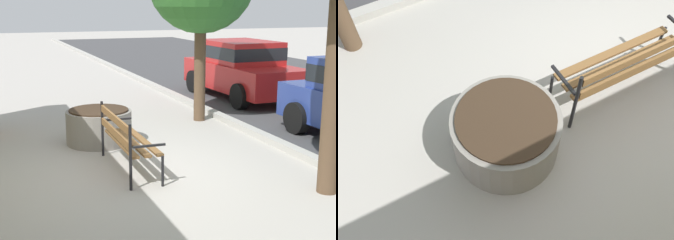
# 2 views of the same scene
# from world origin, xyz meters

# --- Properties ---
(ground_plane) EXTENTS (80.00, 80.00, 0.00)m
(ground_plane) POSITION_xyz_m (0.00, 0.00, 0.00)
(ground_plane) COLOR #ADA8A0
(park_bench) EXTENTS (1.81, 0.55, 0.95)m
(park_bench) POSITION_xyz_m (-0.21, -0.09, 0.54)
(park_bench) COLOR brown
(park_bench) RESTS_ON ground
(concrete_planter) EXTENTS (1.22, 1.22, 0.64)m
(concrete_planter) POSITION_xyz_m (-1.92, -0.12, 0.32)
(concrete_planter) COLOR gray
(concrete_planter) RESTS_ON ground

